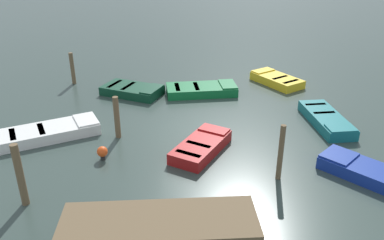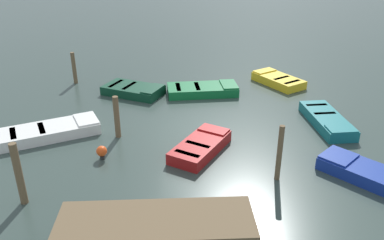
{
  "view_description": "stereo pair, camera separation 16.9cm",
  "coord_description": "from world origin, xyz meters",
  "px_view_note": "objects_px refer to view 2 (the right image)",
  "views": [
    {
      "loc": [
        0.54,
        13.85,
        6.85
      ],
      "look_at": [
        0.0,
        0.0,
        0.35
      ],
      "focal_mm": 37.06,
      "sensor_mm": 36.0,
      "label": 1
    },
    {
      "loc": [
        0.37,
        13.86,
        6.85
      ],
      "look_at": [
        0.0,
        0.0,
        0.35
      ],
      "focal_mm": 37.06,
      "sensor_mm": 36.0,
      "label": 2
    }
  ],
  "objects_px": {
    "dock_segment": "(156,223)",
    "mooring_piling_far_left": "(279,153)",
    "rowboat_yellow": "(278,80)",
    "rowboat_white": "(50,131)",
    "mooring_piling_mid_right": "(117,117)",
    "rowboat_red": "(201,146)",
    "rowboat_teal": "(327,120)",
    "mooring_piling_near_left": "(74,68)",
    "rowboat_green": "(203,90)",
    "rowboat_dark_green": "(134,90)",
    "marker_buoy": "(102,151)",
    "mooring_piling_near_right": "(19,174)"
  },
  "relations": [
    {
      "from": "rowboat_dark_green",
      "to": "rowboat_green",
      "type": "bearing_deg",
      "value": 24.3
    },
    {
      "from": "mooring_piling_mid_right",
      "to": "mooring_piling_near_right",
      "type": "xyz_separation_m",
      "value": [
        2.07,
        3.97,
        0.14
      ]
    },
    {
      "from": "dock_segment",
      "to": "mooring_piling_near_left",
      "type": "xyz_separation_m",
      "value": [
        4.76,
        -11.93,
        -0.02
      ]
    },
    {
      "from": "rowboat_teal",
      "to": "marker_buoy",
      "type": "xyz_separation_m",
      "value": [
        8.42,
        2.4,
        0.07
      ]
    },
    {
      "from": "rowboat_red",
      "to": "mooring_piling_mid_right",
      "type": "height_order",
      "value": "mooring_piling_mid_right"
    },
    {
      "from": "rowboat_teal",
      "to": "rowboat_white",
      "type": "bearing_deg",
      "value": -90.97
    },
    {
      "from": "rowboat_teal",
      "to": "mooring_piling_near_right",
      "type": "xyz_separation_m",
      "value": [
        10.18,
        4.75,
        0.73
      ]
    },
    {
      "from": "rowboat_green",
      "to": "mooring_piling_near_right",
      "type": "height_order",
      "value": "mooring_piling_near_right"
    },
    {
      "from": "rowboat_red",
      "to": "rowboat_green",
      "type": "bearing_deg",
      "value": 27.28
    },
    {
      "from": "rowboat_yellow",
      "to": "mooring_piling_far_left",
      "type": "distance_m",
      "value": 8.78
    },
    {
      "from": "dock_segment",
      "to": "mooring_piling_far_left",
      "type": "distance_m",
      "value": 4.62
    },
    {
      "from": "rowboat_red",
      "to": "mooring_piling_near_left",
      "type": "bearing_deg",
      "value": 70.9
    },
    {
      "from": "dock_segment",
      "to": "mooring_piling_near_right",
      "type": "height_order",
      "value": "mooring_piling_near_right"
    },
    {
      "from": "rowboat_green",
      "to": "mooring_piling_far_left",
      "type": "distance_m",
      "value": 7.56
    },
    {
      "from": "rowboat_teal",
      "to": "mooring_piling_near_right",
      "type": "relative_size",
      "value": 1.71
    },
    {
      "from": "dock_segment",
      "to": "rowboat_white",
      "type": "relative_size",
      "value": 1.21
    },
    {
      "from": "rowboat_white",
      "to": "rowboat_dark_green",
      "type": "relative_size",
      "value": 1.22
    },
    {
      "from": "dock_segment",
      "to": "rowboat_green",
      "type": "height_order",
      "value": "dock_segment"
    },
    {
      "from": "dock_segment",
      "to": "rowboat_dark_green",
      "type": "relative_size",
      "value": 1.48
    },
    {
      "from": "rowboat_white",
      "to": "mooring_piling_mid_right",
      "type": "height_order",
      "value": "mooring_piling_mid_right"
    },
    {
      "from": "rowboat_teal",
      "to": "rowboat_green",
      "type": "xyz_separation_m",
      "value": [
        4.73,
        -3.53,
        -0.0
      ]
    },
    {
      "from": "rowboat_red",
      "to": "mooring_piling_near_left",
      "type": "height_order",
      "value": "mooring_piling_near_left"
    },
    {
      "from": "mooring_piling_near_right",
      "to": "dock_segment",
      "type": "bearing_deg",
      "value": 152.8
    },
    {
      "from": "dock_segment",
      "to": "mooring_piling_mid_right",
      "type": "relative_size",
      "value": 2.85
    },
    {
      "from": "rowboat_yellow",
      "to": "rowboat_dark_green",
      "type": "bearing_deg",
      "value": 67.75
    },
    {
      "from": "rowboat_green",
      "to": "marker_buoy",
      "type": "relative_size",
      "value": 7.01
    },
    {
      "from": "dock_segment",
      "to": "marker_buoy",
      "type": "xyz_separation_m",
      "value": [
        2.07,
        -4.32,
        -0.54
      ]
    },
    {
      "from": "marker_buoy",
      "to": "mooring_piling_far_left",
      "type": "bearing_deg",
      "value": 166.37
    },
    {
      "from": "rowboat_green",
      "to": "mooring_piling_near_left",
      "type": "relative_size",
      "value": 2.11
    },
    {
      "from": "dock_segment",
      "to": "mooring_piling_far_left",
      "type": "height_order",
      "value": "mooring_piling_far_left"
    },
    {
      "from": "rowboat_red",
      "to": "mooring_piling_mid_right",
      "type": "xyz_separation_m",
      "value": [
        3.02,
        -1.22,
        0.59
      ]
    },
    {
      "from": "marker_buoy",
      "to": "rowboat_teal",
      "type": "bearing_deg",
      "value": -164.12
    },
    {
      "from": "rowboat_dark_green",
      "to": "mooring_piling_mid_right",
      "type": "xyz_separation_m",
      "value": [
        0.11,
        4.35,
        0.59
      ]
    },
    {
      "from": "dock_segment",
      "to": "rowboat_red",
      "type": "height_order",
      "value": "dock_segment"
    },
    {
      "from": "rowboat_teal",
      "to": "mooring_piling_near_left",
      "type": "relative_size",
      "value": 2.03
    },
    {
      "from": "dock_segment",
      "to": "rowboat_yellow",
      "type": "relative_size",
      "value": 1.58
    },
    {
      "from": "rowboat_white",
      "to": "mooring_piling_far_left",
      "type": "distance_m",
      "value": 8.45
    },
    {
      "from": "rowboat_teal",
      "to": "rowboat_yellow",
      "type": "distance_m",
      "value": 4.86
    },
    {
      "from": "mooring_piling_mid_right",
      "to": "mooring_piling_far_left",
      "type": "relative_size",
      "value": 0.88
    },
    {
      "from": "mooring_piling_far_left",
      "to": "rowboat_dark_green",
      "type": "bearing_deg",
      "value": -54.71
    },
    {
      "from": "rowboat_white",
      "to": "rowboat_teal",
      "type": "relative_size",
      "value": 1.17
    },
    {
      "from": "dock_segment",
      "to": "rowboat_yellow",
      "type": "height_order",
      "value": "dock_segment"
    },
    {
      "from": "rowboat_dark_green",
      "to": "mooring_piling_far_left",
      "type": "xyz_separation_m",
      "value": [
        -5.18,
        7.33,
        0.7
      ]
    },
    {
      "from": "rowboat_red",
      "to": "mooring_piling_near_right",
      "type": "bearing_deg",
      "value": 149.39
    },
    {
      "from": "rowboat_teal",
      "to": "rowboat_yellow",
      "type": "bearing_deg",
      "value": -174.16
    },
    {
      "from": "rowboat_red",
      "to": "rowboat_green",
      "type": "height_order",
      "value": "same"
    },
    {
      "from": "dock_segment",
      "to": "rowboat_white",
      "type": "xyz_separation_m",
      "value": [
        4.29,
        -6.06,
        -0.61
      ]
    },
    {
      "from": "rowboat_yellow",
      "to": "rowboat_green",
      "type": "bearing_deg",
      "value": 76.11
    },
    {
      "from": "rowboat_yellow",
      "to": "mooring_piling_near_right",
      "type": "height_order",
      "value": "mooring_piling_near_right"
    },
    {
      "from": "rowboat_white",
      "to": "marker_buoy",
      "type": "height_order",
      "value": "marker_buoy"
    }
  ]
}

